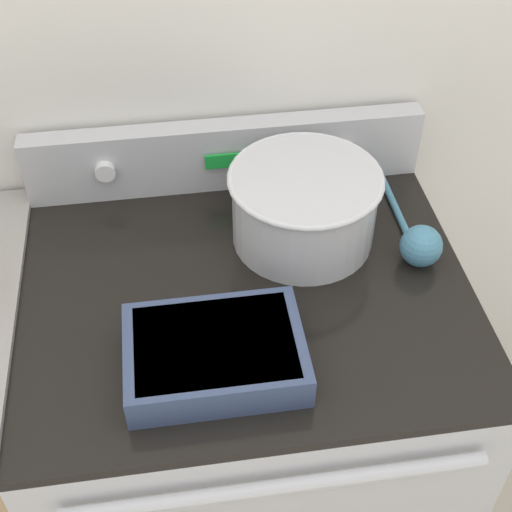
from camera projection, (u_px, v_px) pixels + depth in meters
name	position (u px, v px, depth m)	size (l,w,h in m)	color
kitchen_wall	(219.00, 43.00, 1.36)	(8.00, 0.05, 2.50)	silver
stove_range	(248.00, 432.00, 1.63)	(0.82, 0.71, 0.96)	#BCBCC1
control_panel	(226.00, 154.00, 1.47)	(0.82, 0.07, 0.15)	#BCBCC1
mixing_bowl	(304.00, 204.00, 1.34)	(0.29, 0.29, 0.15)	silver
casserole_dish	(215.00, 352.00, 1.15)	(0.29, 0.21, 0.06)	#38476B
ladle	(419.00, 242.00, 1.33)	(0.08, 0.33, 0.08)	teal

